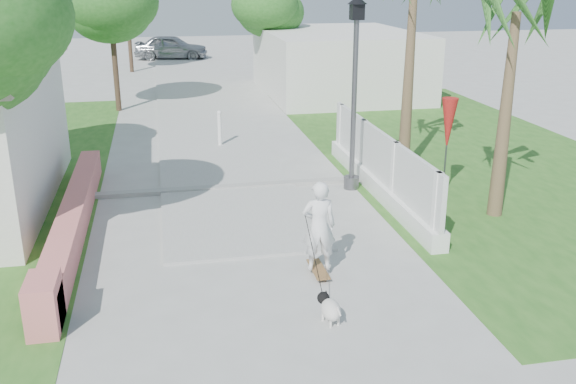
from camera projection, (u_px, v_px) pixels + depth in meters
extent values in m
plane|color=#B7B7B2|center=(272.00, 313.00, 9.77)|extent=(90.00, 90.00, 0.00)
cube|color=#B7B7B2|center=(193.00, 89.00, 28.30)|extent=(3.20, 36.00, 0.06)
cube|color=#999993|center=(228.00, 187.00, 15.31)|extent=(6.50, 0.25, 0.10)
cube|color=#2C621F|center=(463.00, 152.00, 18.49)|extent=(8.00, 20.00, 0.01)
cube|color=#D8706E|center=(74.00, 217.00, 12.76)|extent=(0.45, 8.00, 0.60)
cube|color=#D8706E|center=(44.00, 305.00, 9.21)|extent=(0.45, 0.80, 0.80)
cube|color=white|center=(378.00, 186.00, 14.97)|extent=(0.35, 7.00, 0.40)
cube|color=white|center=(380.00, 155.00, 14.73)|extent=(0.10, 7.00, 1.10)
cube|color=white|center=(436.00, 211.00, 11.83)|extent=(0.14, 0.14, 1.50)
cube|color=white|center=(394.00, 176.00, 13.87)|extent=(0.14, 0.14, 1.50)
cube|color=white|center=(363.00, 150.00, 15.91)|extent=(0.14, 0.14, 1.50)
cube|color=white|center=(341.00, 131.00, 17.76)|extent=(0.14, 0.14, 1.50)
cube|color=silver|center=(337.00, 62.00, 27.15)|extent=(6.00, 8.00, 2.60)
cylinder|color=#59595E|center=(351.00, 182.00, 15.36)|extent=(0.36, 0.36, 0.30)
cylinder|color=#59595E|center=(354.00, 106.00, 14.76)|extent=(0.12, 0.12, 4.00)
cube|color=black|center=(357.00, 12.00, 14.07)|extent=(0.28, 0.28, 0.35)
cone|color=black|center=(357.00, 0.00, 13.99)|extent=(0.44, 0.44, 0.18)
cylinder|color=white|center=(220.00, 130.00, 18.91)|extent=(0.12, 0.12, 1.00)
sphere|color=white|center=(219.00, 113.00, 18.74)|extent=(0.14, 0.14, 0.14)
cylinder|color=#59595E|center=(446.00, 155.00, 14.51)|extent=(0.04, 0.04, 2.00)
cone|color=red|center=(448.00, 125.00, 14.28)|extent=(0.36, 0.36, 1.20)
cylinder|color=#4C3826|center=(115.00, 59.00, 23.41)|extent=(0.20, 0.20, 3.85)
ellipsoid|color=#215F1B|center=(111.00, 12.00, 22.87)|extent=(3.40, 3.40, 2.55)
ellipsoid|color=#215F1B|center=(115.00, 2.00, 22.61)|extent=(2.89, 2.89, 2.18)
cylinder|color=#4C3826|center=(264.00, 48.00, 28.33)|extent=(0.20, 0.20, 3.50)
ellipsoid|color=#215F1B|center=(264.00, 13.00, 27.85)|extent=(3.00, 3.00, 2.25)
ellipsoid|color=#215F1B|center=(269.00, 4.00, 27.58)|extent=(2.55, 2.55, 1.92)
cylinder|color=#4C3826|center=(129.00, 34.00, 32.72)|extent=(0.20, 0.20, 3.85)
ellipsoid|color=#215F1B|center=(126.00, 0.00, 32.18)|extent=(3.20, 3.20, 2.40)
cone|color=brown|center=(408.00, 80.00, 15.87)|extent=(0.32, 0.32, 4.80)
cone|color=brown|center=(505.00, 118.00, 13.06)|extent=(0.32, 0.32, 4.20)
cube|color=olive|center=(318.00, 269.00, 11.02)|extent=(0.32, 0.84, 0.02)
imported|color=white|center=(319.00, 226.00, 10.76)|extent=(0.61, 0.44, 1.58)
cylinder|color=gray|center=(318.00, 280.00, 10.75)|extent=(0.03, 0.06, 0.06)
cylinder|color=gray|center=(327.00, 279.00, 10.78)|extent=(0.03, 0.06, 0.06)
cylinder|color=gray|center=(310.00, 265.00, 11.29)|extent=(0.03, 0.06, 0.06)
cylinder|color=gray|center=(318.00, 265.00, 11.32)|extent=(0.03, 0.06, 0.06)
ellipsoid|color=silver|center=(331.00, 310.00, 9.43)|extent=(0.40, 0.53, 0.30)
sphere|color=black|center=(323.00, 298.00, 9.58)|extent=(0.19, 0.19, 0.19)
sphere|color=silver|center=(320.00, 297.00, 9.66)|extent=(0.09, 0.09, 0.09)
cone|color=black|center=(321.00, 293.00, 9.53)|extent=(0.06, 0.06, 0.07)
cone|color=black|center=(326.00, 292.00, 9.57)|extent=(0.06, 0.06, 0.07)
cylinder|color=silver|center=(323.00, 317.00, 9.54)|extent=(0.04, 0.04, 0.13)
cylinder|color=silver|center=(331.00, 315.00, 9.60)|extent=(0.04, 0.04, 0.13)
cylinder|color=silver|center=(331.00, 324.00, 9.35)|extent=(0.04, 0.04, 0.13)
cylinder|color=silver|center=(338.00, 321.00, 9.41)|extent=(0.04, 0.04, 0.13)
cylinder|color=silver|center=(339.00, 312.00, 9.22)|extent=(0.06, 0.12, 0.11)
imported|color=#B1B3B9|center=(171.00, 47.00, 37.87)|extent=(4.44, 2.45, 1.43)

